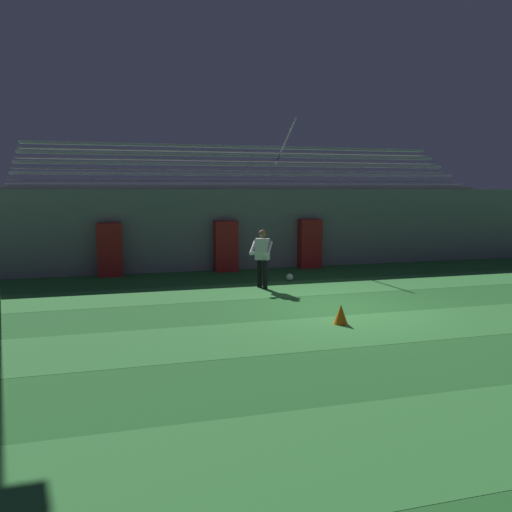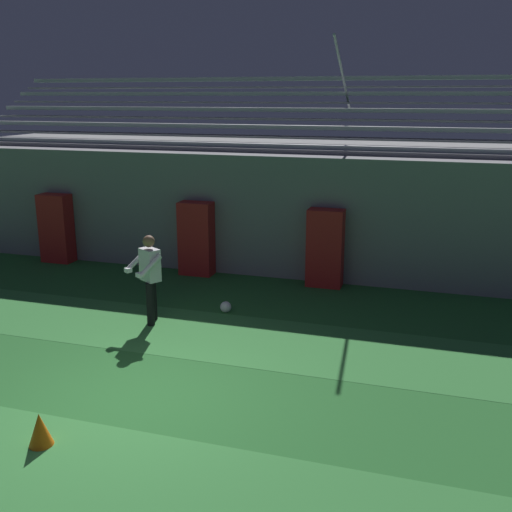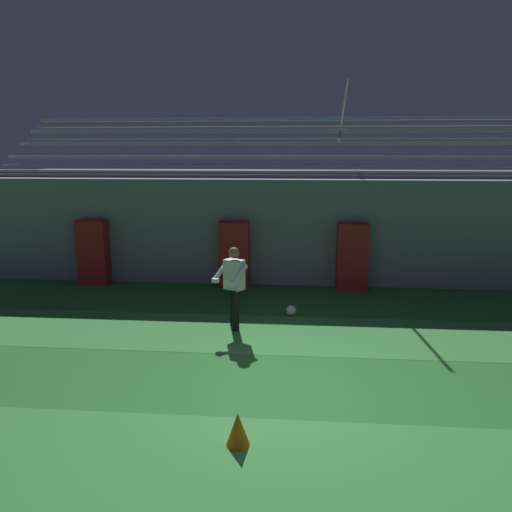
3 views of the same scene
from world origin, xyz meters
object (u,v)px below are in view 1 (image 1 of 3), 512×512
Objects in this scene: goalkeeper at (262,255)px; traffic_cone at (341,314)px; padding_pillar_gate_right at (310,244)px; soccer_ball at (290,277)px; padding_pillar_gate_left at (226,246)px; padding_pillar_far_left at (110,250)px.

goalkeeper is 3.98× the size of traffic_cone.
goalkeeper is at bearing 97.97° from traffic_cone.
soccer_ball is at bearing -124.03° from padding_pillar_gate_right.
padding_pillar_gate_left is 1.00× the size of padding_pillar_gate_right.
padding_pillar_gate_right reaches higher than traffic_cone.
goalkeeper is 7.59× the size of soccer_ball.
padding_pillar_gate_left is at bearing 97.63° from traffic_cone.
goalkeeper is at bearing -82.81° from padding_pillar_gate_left.
traffic_cone is at bearing -96.51° from soccer_ball.
goalkeeper is (4.21, -3.16, 0.09)m from padding_pillar_far_left.
goalkeeper is (-2.66, -3.16, 0.09)m from padding_pillar_gate_right.
padding_pillar_gate_right is 1.03× the size of goalkeeper.
goalkeeper reaches higher than traffic_cone.
padding_pillar_gate_left reaches higher than soccer_ball.
soccer_ball is at bearing 83.49° from traffic_cone.
soccer_ball is at bearing 38.78° from goalkeeper.
soccer_ball is 0.52× the size of traffic_cone.
padding_pillar_far_left is at bearing 157.23° from soccer_ball.
traffic_cone is (0.97, -7.24, -0.65)m from padding_pillar_gate_left.
padding_pillar_gate_left is 1.03× the size of goalkeeper.
padding_pillar_gate_right is 2.81m from soccer_ball.
soccer_ball is 5.02m from traffic_cone.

